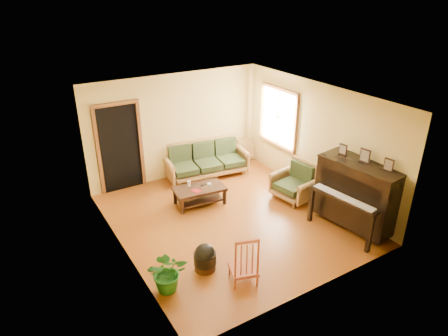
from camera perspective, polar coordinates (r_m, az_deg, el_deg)
floor at (r=8.46m, az=0.90°, el=-7.22°), size 5.00×5.00×0.00m
doorway at (r=9.51m, az=-14.62°, el=2.67°), size 1.08×0.16×2.05m
window at (r=9.97m, az=7.80°, el=7.22°), size 0.12×1.36×1.46m
sofa at (r=10.06m, az=-2.40°, el=1.15°), size 2.17×1.13×0.89m
coffee_table at (r=8.90m, az=-3.51°, el=-3.97°), size 1.17×0.72×0.40m
armchair at (r=9.10m, az=9.88°, el=-1.99°), size 0.96×0.99×0.87m
piano at (r=8.28m, az=18.47°, el=-3.76°), size 1.14×1.70×1.41m
footstool at (r=7.02m, az=-2.73°, el=-13.01°), size 0.49×0.49×0.37m
red_chair at (r=6.63m, az=2.81°, el=-12.67°), size 0.56×0.58×0.92m
leaning_frame at (r=11.04m, az=3.10°, el=2.70°), size 0.50×0.19×0.65m
ceramic_crock at (r=10.92m, az=3.17°, el=1.30°), size 0.21×0.21×0.25m
potted_plant at (r=6.58m, az=-8.01°, el=-14.46°), size 0.79×0.75×0.71m
book at (r=8.60m, az=-4.28°, el=-3.48°), size 0.21×0.24×0.02m
candle at (r=8.87m, az=-5.04°, el=-2.19°), size 0.09×0.09×0.13m
glass_jar at (r=8.86m, az=-2.11°, el=-2.39°), size 0.11×0.11×0.06m
remote at (r=8.91m, az=-2.87°, el=-2.39°), size 0.17×0.06×0.02m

